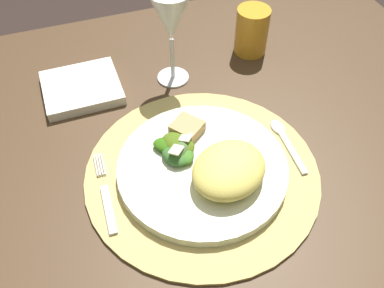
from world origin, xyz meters
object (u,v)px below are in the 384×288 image
object	(u,v)px
napkin	(82,88)
wine_glass	(171,19)
spoon	(284,137)
amber_tumbler	(252,31)
dining_table	(168,207)
fork	(106,196)
dinner_plate	(202,168)

from	to	relation	value
napkin	wine_glass	distance (m)	0.22
spoon	amber_tumbler	size ratio (longest dim) A/B	1.29
dining_table	spoon	size ratio (longest dim) A/B	10.16
dining_table	fork	size ratio (longest dim) A/B	8.26
fork	napkin	bearing A→B (deg)	88.40
fork	spoon	world-z (taller)	spoon
spoon	napkin	distance (m)	0.39
dining_table	napkin	distance (m)	0.28
spoon	napkin	size ratio (longest dim) A/B	0.88
spoon	amber_tumbler	xyz separation A→B (m)	(0.05, 0.26, 0.04)
dining_table	spoon	bearing A→B (deg)	-0.51
dinner_plate	fork	size ratio (longest dim) A/B	1.75
napkin	wine_glass	xyz separation A→B (m)	(0.18, -0.02, 0.13)
fork	dining_table	bearing A→B (deg)	11.17
dining_table	wine_glass	world-z (taller)	wine_glass
fork	napkin	distance (m)	0.26
dinner_plate	spoon	distance (m)	0.16
spoon	napkin	world-z (taller)	napkin
dining_table	wine_glass	xyz separation A→B (m)	(0.08, 0.22, 0.24)
napkin	dining_table	bearing A→B (deg)	-68.53
fork	wine_glass	bearing A→B (deg)	52.54
dinner_plate	spoon	xyz separation A→B (m)	(0.16, 0.02, -0.01)
amber_tumbler	napkin	bearing A→B (deg)	-177.83
fork	wine_glass	distance (m)	0.33
dining_table	amber_tumbler	xyz separation A→B (m)	(0.27, 0.26, 0.15)
napkin	wine_glass	bearing A→B (deg)	-6.20
spoon	wine_glass	xyz separation A→B (m)	(-0.13, 0.22, 0.13)
napkin	amber_tumbler	world-z (taller)	amber_tumbler
fork	napkin	size ratio (longest dim) A/B	1.08
fork	amber_tumbler	size ratio (longest dim) A/B	1.59
dinner_plate	wine_glass	world-z (taller)	wine_glass
dinner_plate	napkin	distance (m)	0.30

